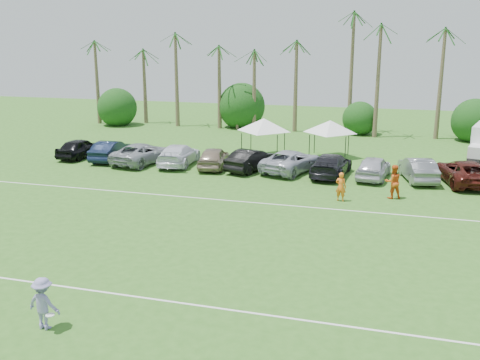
# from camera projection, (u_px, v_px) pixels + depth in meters

# --- Properties ---
(ground) EXTENTS (120.00, 120.00, 0.00)m
(ground) POSITION_uv_depth(u_px,v_px,m) (84.00, 322.00, 16.97)
(ground) COLOR #31651E
(ground) RESTS_ON ground
(field_lines) EXTENTS (80.00, 12.10, 0.01)m
(field_lines) POSITION_uv_depth(u_px,v_px,m) (179.00, 236.00, 24.41)
(field_lines) COLOR white
(field_lines) RESTS_ON ground
(palm_tree_0) EXTENTS (2.40, 2.40, 8.90)m
(palm_tree_0) POSITION_uv_depth(u_px,v_px,m) (92.00, 53.00, 56.31)
(palm_tree_0) COLOR brown
(palm_tree_0) RESTS_ON ground
(palm_tree_1) EXTENTS (2.40, 2.40, 9.90)m
(palm_tree_1) POSITION_uv_depth(u_px,v_px,m) (134.00, 44.00, 54.76)
(palm_tree_1) COLOR brown
(palm_tree_1) RESTS_ON ground
(palm_tree_2) EXTENTS (2.40, 2.40, 10.90)m
(palm_tree_2) POSITION_uv_depth(u_px,v_px,m) (179.00, 35.00, 53.21)
(palm_tree_2) COLOR brown
(palm_tree_2) RESTS_ON ground
(palm_tree_3) EXTENTS (2.40, 2.40, 11.90)m
(palm_tree_3) POSITION_uv_depth(u_px,v_px,m) (217.00, 26.00, 51.93)
(palm_tree_3) COLOR brown
(palm_tree_3) RESTS_ON ground
(palm_tree_4) EXTENTS (2.40, 2.40, 8.90)m
(palm_tree_4) POSITION_uv_depth(u_px,v_px,m) (257.00, 54.00, 51.51)
(palm_tree_4) COLOR brown
(palm_tree_4) RESTS_ON ground
(palm_tree_5) EXTENTS (2.40, 2.40, 9.90)m
(palm_tree_5) POSITION_uv_depth(u_px,v_px,m) (298.00, 44.00, 50.22)
(palm_tree_5) COLOR brown
(palm_tree_5) RESTS_ON ground
(palm_tree_6) EXTENTS (2.40, 2.40, 10.90)m
(palm_tree_6) POSITION_uv_depth(u_px,v_px,m) (342.00, 35.00, 48.94)
(palm_tree_6) COLOR brown
(palm_tree_6) RESTS_ON ground
(palm_tree_7) EXTENTS (2.40, 2.40, 11.90)m
(palm_tree_7) POSITION_uv_depth(u_px,v_px,m) (388.00, 25.00, 47.66)
(palm_tree_7) COLOR brown
(palm_tree_7) RESTS_ON ground
(palm_tree_8) EXTENTS (2.40, 2.40, 8.90)m
(palm_tree_8) POSITION_uv_depth(u_px,v_px,m) (444.00, 55.00, 46.97)
(palm_tree_8) COLOR brown
(palm_tree_8) RESTS_ON ground
(bush_tree_0) EXTENTS (4.00, 4.00, 4.00)m
(bush_tree_0) POSITION_uv_depth(u_px,v_px,m) (125.00, 106.00, 57.87)
(bush_tree_0) COLOR brown
(bush_tree_0) RESTS_ON ground
(bush_tree_1) EXTENTS (4.00, 4.00, 4.00)m
(bush_tree_1) POSITION_uv_depth(u_px,v_px,m) (240.00, 111.00, 54.40)
(bush_tree_1) COLOR brown
(bush_tree_1) RESTS_ON ground
(bush_tree_2) EXTENTS (4.00, 4.00, 4.00)m
(bush_tree_2) POSITION_uv_depth(u_px,v_px,m) (360.00, 115.00, 51.20)
(bush_tree_2) COLOR brown
(bush_tree_2) RESTS_ON ground
(bush_tree_3) EXTENTS (4.00, 4.00, 4.00)m
(bush_tree_3) POSITION_uv_depth(u_px,v_px,m) (472.00, 119.00, 48.53)
(bush_tree_3) COLOR brown
(bush_tree_3) RESTS_ON ground
(sideline_player_a) EXTENTS (0.66, 0.49, 1.64)m
(sideline_player_a) POSITION_uv_depth(u_px,v_px,m) (341.00, 187.00, 29.60)
(sideline_player_a) COLOR orange
(sideline_player_a) RESTS_ON ground
(sideline_player_b) EXTENTS (1.15, 1.03, 1.94)m
(sideline_player_b) POSITION_uv_depth(u_px,v_px,m) (393.00, 182.00, 30.08)
(sideline_player_b) COLOR #DE5518
(sideline_player_b) RESTS_ON ground
(canopy_tent_left) EXTENTS (4.24, 4.24, 3.43)m
(canopy_tent_left) POSITION_uv_depth(u_px,v_px,m) (264.00, 118.00, 40.68)
(canopy_tent_left) COLOR black
(canopy_tent_left) RESTS_ON ground
(canopy_tent_right) EXTENTS (4.12, 4.12, 3.34)m
(canopy_tent_right) POSITION_uv_depth(u_px,v_px,m) (330.00, 120.00, 40.27)
(canopy_tent_right) COLOR black
(canopy_tent_right) RESTS_ON ground
(frisbee_player) EXTENTS (1.13, 0.69, 1.68)m
(frisbee_player) POSITION_uv_depth(u_px,v_px,m) (43.00, 303.00, 16.37)
(frisbee_player) COLOR #8983BA
(frisbee_player) RESTS_ON ground
(parked_car_0) EXTENTS (2.09, 4.50, 1.49)m
(parked_car_0) POSITION_uv_depth(u_px,v_px,m) (80.00, 148.00, 40.74)
(parked_car_0) COLOR black
(parked_car_0) RESTS_ON ground
(parked_car_1) EXTENTS (1.91, 4.64, 1.49)m
(parked_car_1) POSITION_uv_depth(u_px,v_px,m) (111.00, 150.00, 39.81)
(parked_car_1) COLOR black
(parked_car_1) RESTS_ON ground
(parked_car_2) EXTENTS (3.33, 5.71, 1.49)m
(parked_car_2) POSITION_uv_depth(u_px,v_px,m) (142.00, 153.00, 38.81)
(parked_car_2) COLOR #9699A1
(parked_car_2) RESTS_ON ground
(parked_car_3) EXTENTS (2.47, 5.29, 1.49)m
(parked_car_3) POSITION_uv_depth(u_px,v_px,m) (179.00, 155.00, 38.34)
(parked_car_3) COLOR white
(parked_car_3) RESTS_ON ground
(parked_car_4) EXTENTS (2.35, 4.58, 1.49)m
(parked_car_4) POSITION_uv_depth(u_px,v_px,m) (214.00, 157.00, 37.41)
(parked_car_4) COLOR gray
(parked_car_4) RESTS_ON ground
(parked_car_5) EXTENTS (2.89, 4.80, 1.49)m
(parked_car_5) POSITION_uv_depth(u_px,v_px,m) (251.00, 160.00, 36.69)
(parked_car_5) COLOR black
(parked_car_5) RESTS_ON ground
(parked_car_6) EXTENTS (4.03, 5.88, 1.49)m
(parked_car_6) POSITION_uv_depth(u_px,v_px,m) (292.00, 161.00, 36.31)
(parked_car_6) COLOR #ADAFBC
(parked_car_6) RESTS_ON ground
(parked_car_7) EXTENTS (2.56, 5.31, 1.49)m
(parked_car_7) POSITION_uv_depth(u_px,v_px,m) (331.00, 165.00, 35.19)
(parked_car_7) COLOR black
(parked_car_7) RESTS_ON ground
(parked_car_8) EXTENTS (2.34, 4.58, 1.49)m
(parked_car_8) POSITION_uv_depth(u_px,v_px,m) (374.00, 167.00, 34.50)
(parked_car_8) COLOR #B8B7C3
(parked_car_8) RESTS_ON ground
(parked_car_9) EXTENTS (2.55, 4.77, 1.49)m
(parked_car_9) POSITION_uv_depth(u_px,v_px,m) (418.00, 169.00, 34.01)
(parked_car_9) COLOR slate
(parked_car_9) RESTS_ON ground
(parked_car_10) EXTENTS (3.54, 5.77, 1.49)m
(parked_car_10) POSITION_uv_depth(u_px,v_px,m) (464.00, 172.00, 33.20)
(parked_car_10) COLOR #461510
(parked_car_10) RESTS_ON ground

